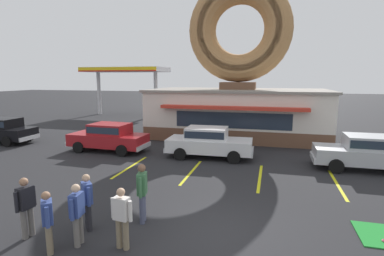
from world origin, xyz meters
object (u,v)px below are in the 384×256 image
at_px(car_red, 109,136).
at_px(trash_bin, 129,132).
at_px(pedestrian_clipboard_woman, 87,199).
at_px(pedestrian_leather_jacket_man, 77,212).
at_px(pedestrian_crossing_woman, 142,190).
at_px(pedestrian_beanie_man, 48,219).
at_px(car_silver, 367,151).
at_px(pedestrian_hooded_kid, 122,216).
at_px(car_black, 1,129).
at_px(pedestrian_blue_sweater_man, 26,205).
at_px(car_white, 208,141).

height_order(car_red, trash_bin, car_red).
bearing_deg(trash_bin, pedestrian_clipboard_woman, -68.54).
bearing_deg(trash_bin, pedestrian_leather_jacket_man, -68.84).
distance_m(pedestrian_clipboard_woman, trash_bin, 12.29).
relative_size(pedestrian_leather_jacket_man, pedestrian_crossing_woman, 0.91).
bearing_deg(pedestrian_beanie_man, pedestrian_leather_jacket_man, 44.56).
relative_size(car_silver, pedestrian_crossing_woman, 2.61).
relative_size(pedestrian_hooded_kid, pedestrian_clipboard_woman, 0.98).
xyz_separation_m(pedestrian_crossing_woman, trash_bin, (-5.77, 10.65, -0.48)).
xyz_separation_m(car_black, pedestrian_crossing_woman, (13.38, -7.65, 0.11)).
distance_m(pedestrian_leather_jacket_man, pedestrian_beanie_man, 0.67).
height_order(pedestrian_blue_sweater_man, pedestrian_clipboard_woman, pedestrian_blue_sweater_man).
bearing_deg(pedestrian_crossing_woman, pedestrian_clipboard_woman, -148.41).
bearing_deg(car_red, pedestrian_leather_jacket_man, -64.04).
bearing_deg(car_silver, car_red, 179.23).
bearing_deg(car_red, pedestrian_hooded_kid, -58.03).
distance_m(car_black, pedestrian_crossing_woman, 15.41).
bearing_deg(pedestrian_beanie_man, pedestrian_crossing_woman, 52.55).
bearing_deg(pedestrian_beanie_man, car_red, 112.42).
xyz_separation_m(car_white, pedestrian_clipboard_woman, (-1.64, -8.36, 0.01)).
distance_m(pedestrian_blue_sweater_man, pedestrian_leather_jacket_man, 1.53).
distance_m(car_silver, car_white, 7.43).
xyz_separation_m(pedestrian_blue_sweater_man, pedestrian_hooded_kid, (2.67, 0.16, -0.04)).
height_order(car_silver, pedestrian_beanie_man, car_silver).
bearing_deg(car_red, pedestrian_crossing_woman, -53.90).
distance_m(pedestrian_blue_sweater_man, pedestrian_clipboard_woman, 1.51).
bearing_deg(pedestrian_crossing_woman, car_silver, 43.06).
bearing_deg(pedestrian_hooded_kid, car_black, 146.10).
bearing_deg(trash_bin, car_silver, -14.00).
height_order(pedestrian_hooded_kid, pedestrian_crossing_woman, pedestrian_crossing_woman).
distance_m(car_red, pedestrian_leather_jacket_man, 9.99).
bearing_deg(car_white, pedestrian_beanie_man, -101.16).
height_order(pedestrian_blue_sweater_man, pedestrian_crossing_woman, pedestrian_crossing_woman).
height_order(pedestrian_clipboard_woman, trash_bin, pedestrian_clipboard_woman).
height_order(car_white, trash_bin, car_white).
relative_size(pedestrian_leather_jacket_man, pedestrian_clipboard_woman, 1.00).
distance_m(car_black, pedestrian_hooded_kid, 16.23).
height_order(pedestrian_blue_sweater_man, pedestrian_hooded_kid, pedestrian_blue_sweater_man).
height_order(pedestrian_hooded_kid, pedestrian_clipboard_woman, pedestrian_clipboard_woman).
bearing_deg(pedestrian_leather_jacket_man, car_white, 81.17).
xyz_separation_m(car_black, car_red, (7.95, -0.21, 0.00)).
bearing_deg(car_black, pedestrian_leather_jacket_man, -36.71).
bearing_deg(trash_bin, car_black, -158.51).
xyz_separation_m(pedestrian_beanie_man, pedestrian_crossing_woman, (1.53, 2.00, 0.13)).
relative_size(car_black, pedestrian_blue_sweater_man, 2.81).
xyz_separation_m(pedestrian_blue_sweater_man, trash_bin, (-3.19, 12.20, -0.40)).
height_order(car_red, pedestrian_crossing_woman, pedestrian_crossing_woman).
bearing_deg(car_red, pedestrian_clipboard_woman, -63.24).
distance_m(car_silver, trash_bin, 13.97).
distance_m(car_white, pedestrian_blue_sweater_man, 9.59).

